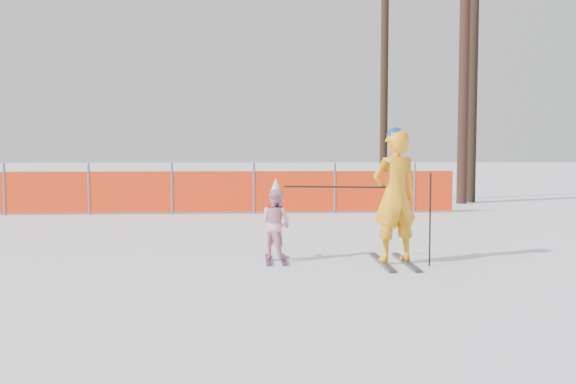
{
  "coord_description": "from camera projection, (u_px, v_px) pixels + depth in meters",
  "views": [
    {
      "loc": [
        -0.52,
        -8.56,
        1.63
      ],
      "look_at": [
        0.0,
        0.5,
        1.0
      ],
      "focal_mm": 40.0,
      "sensor_mm": 36.0,
      "label": 1
    }
  ],
  "objects": [
    {
      "name": "child",
      "position": [
        276.0,
        223.0,
        9.22
      ],
      "size": [
        0.62,
        0.92,
        1.19
      ],
      "color": "black",
      "rests_on": "ground"
    },
    {
      "name": "safety_fence",
      "position": [
        107.0,
        192.0,
        15.56
      ],
      "size": [
        17.0,
        0.06,
        1.25
      ],
      "color": "#595960",
      "rests_on": "ground"
    },
    {
      "name": "adult",
      "position": [
        395.0,
        196.0,
        8.95
      ],
      "size": [
        0.76,
        1.41,
        1.91
      ],
      "color": "black",
      "rests_on": "ground"
    },
    {
      "name": "ground",
      "position": [
        290.0,
        268.0,
        8.67
      ],
      "size": [
        120.0,
        120.0,
        0.0
      ],
      "primitive_type": "plane",
      "color": "white",
      "rests_on": "ground"
    },
    {
      "name": "ski_poles",
      "position": [
        379.0,
        202.0,
        8.94
      ],
      "size": [
        1.99,
        0.54,
        1.29
      ],
      "color": "black",
      "rests_on": "ground"
    },
    {
      "name": "tree_trunks",
      "position": [
        445.0,
        100.0,
        18.73
      ],
      "size": [
        2.86,
        0.91,
        6.24
      ],
      "color": "#311C15",
      "rests_on": "ground"
    }
  ]
}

